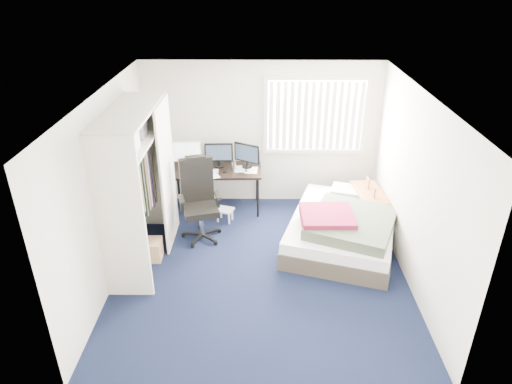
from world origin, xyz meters
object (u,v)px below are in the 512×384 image
at_px(office_chair, 200,207).
at_px(bed, 343,227).
at_px(desk, 216,167).
at_px(nightstand, 369,195).

bearing_deg(office_chair, bed, -5.70).
distance_m(office_chair, bed, 2.23).
bearing_deg(desk, bed, -28.96).
bearing_deg(office_chair, desk, 78.28).
height_order(desk, nightstand, desk).
distance_m(desk, bed, 2.36).
xyz_separation_m(nightstand, bed, (-0.50, -0.62, -0.24)).
relative_size(nightstand, bed, 0.37).
height_order(desk, office_chair, office_chair).
bearing_deg(bed, desk, 151.04).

